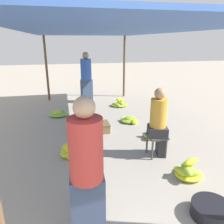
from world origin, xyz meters
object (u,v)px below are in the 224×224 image
at_px(stool, 157,139).
at_px(banana_pile_left_1, 59,114).
at_px(vendor_foreground, 87,171).
at_px(vendor_seated, 159,122).
at_px(banana_pile_left_0, 71,151).
at_px(shopper_walking_mid, 86,77).
at_px(banana_pile_right_2, 153,134).
at_px(basin_black, 211,210).
at_px(banana_pile_right_1, 129,120).
at_px(banana_pile_right_0, 188,171).
at_px(banana_pile_right_3, 119,104).
at_px(crate_near, 100,127).

bearing_deg(stool, banana_pile_left_1, 123.38).
xyz_separation_m(vendor_foreground, vendor_seated, (1.48, 1.53, -0.16)).
height_order(banana_pile_left_0, shopper_walking_mid, shopper_walking_mid).
height_order(banana_pile_left_0, banana_pile_right_2, banana_pile_left_0).
relative_size(basin_black, banana_pile_right_1, 0.96).
bearing_deg(vendor_seated, basin_black, -88.76).
bearing_deg(banana_pile_right_0, basin_black, -100.96).
bearing_deg(banana_pile_right_2, banana_pile_right_1, 103.52).
relative_size(vendor_foreground, vendor_seated, 1.23).
distance_m(vendor_foreground, banana_pile_right_3, 5.17).
relative_size(banana_pile_right_0, banana_pile_right_1, 1.00).
bearing_deg(banana_pile_left_1, banana_pile_right_0, -60.20).
relative_size(stool, banana_pile_left_1, 0.77).
bearing_deg(banana_pile_left_1, vendor_foreground, -85.14).
xyz_separation_m(banana_pile_left_0, shopper_walking_mid, (0.72, 3.77, 0.80)).
bearing_deg(banana_pile_right_0, vendor_foreground, -156.05).
height_order(vendor_seated, banana_pile_right_0, vendor_seated).
distance_m(banana_pile_right_0, banana_pile_right_3, 4.12).
xyz_separation_m(vendor_seated, shopper_walking_mid, (-0.87, 4.10, 0.22)).
xyz_separation_m(banana_pile_right_0, banana_pile_right_2, (0.06, 1.54, -0.03)).
height_order(banana_pile_right_2, banana_pile_right_3, banana_pile_right_3).
height_order(vendor_seated, banana_pile_left_1, vendor_seated).
bearing_deg(shopper_walking_mid, banana_pile_left_1, -126.39).
relative_size(banana_pile_right_1, banana_pile_right_3, 0.83).
bearing_deg(shopper_walking_mid, banana_pile_right_1, -69.17).
relative_size(banana_pile_left_0, shopper_walking_mid, 0.31).
height_order(stool, banana_pile_right_1, stool).
height_order(crate_near, shopper_walking_mid, shopper_walking_mid).
distance_m(vendor_foreground, crate_near, 3.07).
height_order(vendor_foreground, banana_pile_right_0, vendor_foreground).
bearing_deg(banana_pile_right_3, stool, -92.42).
distance_m(banana_pile_right_3, crate_near, 2.19).
bearing_deg(basin_black, banana_pile_left_0, 130.42).
distance_m(vendor_foreground, vendor_seated, 2.14).
relative_size(basin_black, banana_pile_right_3, 0.80).
distance_m(banana_pile_right_0, crate_near, 2.42).
height_order(stool, banana_pile_left_1, stool).
bearing_deg(banana_pile_left_1, banana_pile_left_0, -84.06).
relative_size(stool, banana_pile_right_3, 0.67).
bearing_deg(vendor_seated, banana_pile_left_0, 168.34).
relative_size(vendor_seated, shopper_walking_mid, 0.76).
xyz_separation_m(banana_pile_right_3, shopper_walking_mid, (-1.00, 0.77, 0.82)).
xyz_separation_m(stool, banana_pile_right_2, (0.27, 0.76, -0.25)).
bearing_deg(banana_pile_right_3, banana_pile_left_1, -164.32).
distance_m(vendor_foreground, stool, 2.18).
height_order(vendor_foreground, stool, vendor_foreground).
relative_size(vendor_seated, banana_pile_right_1, 2.55).
bearing_deg(banana_pile_left_1, banana_pile_right_3, 15.68).
distance_m(banana_pile_right_1, banana_pile_right_2, 1.08).
bearing_deg(crate_near, vendor_seated, -57.71).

